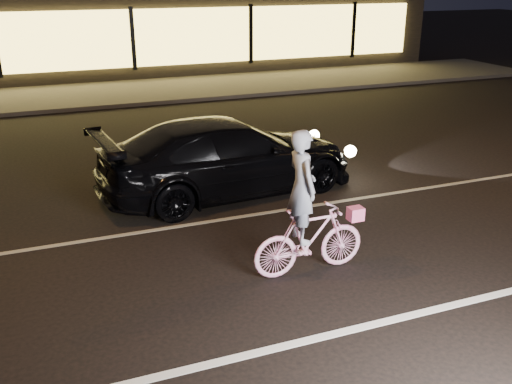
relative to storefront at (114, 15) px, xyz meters
name	(u,v)px	position (x,y,z in m)	size (l,w,h in m)	color
ground	(325,265)	(0.00, -18.97, -2.15)	(90.00, 90.00, 0.00)	black
lane_stripe_near	(385,322)	(0.00, -20.47, -2.14)	(60.00, 0.12, 0.01)	silver
lane_stripe_far	(271,212)	(0.00, -16.97, -2.14)	(60.00, 0.10, 0.01)	gray
sidewalk	(146,91)	(0.00, -5.97, -2.09)	(30.00, 4.00, 0.12)	#383533
storefront	(114,15)	(0.00, 0.00, 0.00)	(25.40, 8.42, 4.20)	black
cyclist	(308,224)	(-0.34, -19.05, -1.43)	(1.60, 0.55, 2.02)	#ED4E9A
sedan	(228,156)	(-0.35, -15.77, -1.46)	(4.95, 2.45, 1.38)	black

